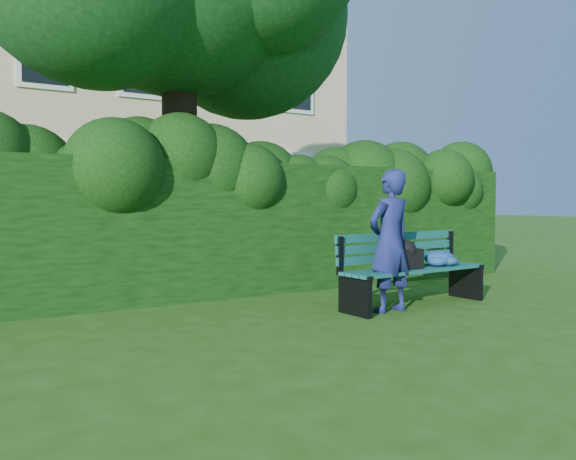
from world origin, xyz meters
TOP-DOWN VIEW (x-y plane):
  - ground at (0.00, 0.00)m, footprint 80.00×80.00m
  - apartment_building at (-0.00, 13.99)m, footprint 16.00×8.08m
  - hedge at (0.00, 2.20)m, footprint 10.00×1.00m
  - park_bench at (1.59, 0.16)m, footprint 2.08×0.68m
  - man_reading at (1.01, 0.00)m, footprint 0.63×0.45m

SIDE VIEW (x-z plane):
  - ground at x=0.00m, z-range 0.00..0.00m
  - park_bench at x=1.59m, z-range 0.06..0.95m
  - man_reading at x=1.01m, z-range 0.00..1.64m
  - hedge at x=0.00m, z-range 0.00..1.80m
  - apartment_building at x=0.00m, z-range 0.00..12.00m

